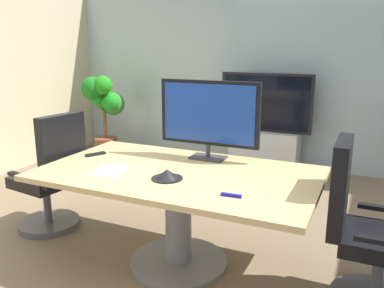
{
  "coord_description": "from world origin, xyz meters",
  "views": [
    {
      "loc": [
        1.32,
        -2.31,
        1.66
      ],
      "look_at": [
        0.05,
        0.47,
        0.9
      ],
      "focal_mm": 37.54,
      "sensor_mm": 36.0,
      "label": 1
    }
  ],
  "objects_px": {
    "conference_table": "(178,195)",
    "office_chair_right": "(365,239)",
    "potted_plant": "(104,105)",
    "office_chair_left": "(52,182)",
    "conference_phone": "(167,175)",
    "remote_control": "(96,154)",
    "wall_display_unit": "(265,139)",
    "tv_monitor": "(209,115)"
  },
  "relations": [
    {
      "from": "conference_table",
      "to": "wall_display_unit",
      "type": "height_order",
      "value": "wall_display_unit"
    },
    {
      "from": "office_chair_left",
      "to": "wall_display_unit",
      "type": "distance_m",
      "value": 2.86
    },
    {
      "from": "tv_monitor",
      "to": "wall_display_unit",
      "type": "height_order",
      "value": "tv_monitor"
    },
    {
      "from": "conference_table",
      "to": "potted_plant",
      "type": "bearing_deg",
      "value": 135.93
    },
    {
      "from": "office_chair_left",
      "to": "tv_monitor",
      "type": "xyz_separation_m",
      "value": [
        1.38,
        0.35,
        0.66
      ]
    },
    {
      "from": "conference_table",
      "to": "remote_control",
      "type": "xyz_separation_m",
      "value": [
        -0.83,
        0.1,
        0.19
      ]
    },
    {
      "from": "conference_phone",
      "to": "wall_display_unit",
      "type": "bearing_deg",
      "value": 90.53
    },
    {
      "from": "potted_plant",
      "to": "remote_control",
      "type": "xyz_separation_m",
      "value": [
        1.53,
        -2.19,
        -0.03
      ]
    },
    {
      "from": "office_chair_right",
      "to": "tv_monitor",
      "type": "xyz_separation_m",
      "value": [
        -1.23,
        0.35,
        0.66
      ]
    },
    {
      "from": "office_chair_right",
      "to": "wall_display_unit",
      "type": "distance_m",
      "value": 2.87
    },
    {
      "from": "tv_monitor",
      "to": "wall_display_unit",
      "type": "bearing_deg",
      "value": 92.32
    },
    {
      "from": "office_chair_right",
      "to": "wall_display_unit",
      "type": "xyz_separation_m",
      "value": [
        -1.32,
        2.55,
        -0.01
      ]
    },
    {
      "from": "remote_control",
      "to": "conference_phone",
      "type": "bearing_deg",
      "value": 7.48
    },
    {
      "from": "conference_table",
      "to": "office_chair_left",
      "type": "relative_size",
      "value": 1.87
    },
    {
      "from": "office_chair_left",
      "to": "remote_control",
      "type": "relative_size",
      "value": 6.41
    },
    {
      "from": "office_chair_left",
      "to": "remote_control",
      "type": "distance_m",
      "value": 0.56
    },
    {
      "from": "wall_display_unit",
      "to": "tv_monitor",
      "type": "bearing_deg",
      "value": -87.68
    },
    {
      "from": "potted_plant",
      "to": "conference_phone",
      "type": "height_order",
      "value": "potted_plant"
    },
    {
      "from": "conference_table",
      "to": "potted_plant",
      "type": "relative_size",
      "value": 1.65
    },
    {
      "from": "tv_monitor",
      "to": "wall_display_unit",
      "type": "distance_m",
      "value": 2.3
    },
    {
      "from": "office_chair_left",
      "to": "office_chair_right",
      "type": "height_order",
      "value": "same"
    },
    {
      "from": "tv_monitor",
      "to": "conference_table",
      "type": "bearing_deg",
      "value": -100.21
    },
    {
      "from": "conference_table",
      "to": "conference_phone",
      "type": "bearing_deg",
      "value": -86.63
    },
    {
      "from": "conference_phone",
      "to": "office_chair_left",
      "type": "bearing_deg",
      "value": 169.18
    },
    {
      "from": "potted_plant",
      "to": "tv_monitor",
      "type": "bearing_deg",
      "value": -37.57
    },
    {
      "from": "office_chair_left",
      "to": "tv_monitor",
      "type": "height_order",
      "value": "tv_monitor"
    },
    {
      "from": "wall_display_unit",
      "to": "potted_plant",
      "type": "relative_size",
      "value": 1.06
    },
    {
      "from": "conference_table",
      "to": "conference_phone",
      "type": "relative_size",
      "value": 9.25
    },
    {
      "from": "tv_monitor",
      "to": "potted_plant",
      "type": "bearing_deg",
      "value": 142.43
    },
    {
      "from": "office_chair_right",
      "to": "conference_phone",
      "type": "relative_size",
      "value": 4.95
    },
    {
      "from": "wall_display_unit",
      "to": "office_chair_right",
      "type": "bearing_deg",
      "value": -62.73
    },
    {
      "from": "wall_display_unit",
      "to": "conference_phone",
      "type": "xyz_separation_m",
      "value": [
        0.03,
        -2.8,
        0.34
      ]
    },
    {
      "from": "office_chair_left",
      "to": "tv_monitor",
      "type": "relative_size",
      "value": 1.3
    },
    {
      "from": "wall_display_unit",
      "to": "potted_plant",
      "type": "xyz_separation_m",
      "value": [
        -2.35,
        -0.32,
        0.35
      ]
    },
    {
      "from": "office_chair_left",
      "to": "remote_control",
      "type": "xyz_separation_m",
      "value": [
        0.47,
        0.04,
        0.31
      ]
    },
    {
      "from": "conference_table",
      "to": "office_chair_right",
      "type": "xyz_separation_m",
      "value": [
        1.3,
        0.06,
        -0.11
      ]
    },
    {
      "from": "office_chair_left",
      "to": "potted_plant",
      "type": "relative_size",
      "value": 0.88
    },
    {
      "from": "office_chair_left",
      "to": "potted_plant",
      "type": "height_order",
      "value": "potted_plant"
    },
    {
      "from": "wall_display_unit",
      "to": "potted_plant",
      "type": "height_order",
      "value": "wall_display_unit"
    },
    {
      "from": "potted_plant",
      "to": "office_chair_left",
      "type": "bearing_deg",
      "value": -64.48
    },
    {
      "from": "tv_monitor",
      "to": "remote_control",
      "type": "distance_m",
      "value": 1.02
    },
    {
      "from": "wall_display_unit",
      "to": "conference_phone",
      "type": "height_order",
      "value": "wall_display_unit"
    }
  ]
}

